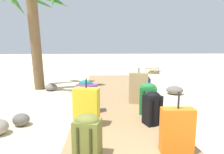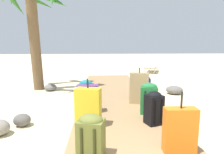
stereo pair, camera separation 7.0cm
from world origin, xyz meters
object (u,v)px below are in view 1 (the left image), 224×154
Objects in this scene: suitcase_orange at (177,131)px; backpack_olive at (87,135)px; backpack_black at (152,107)px; backpack_teal at (86,91)px; suitcase_purple at (87,99)px; backpack_navy at (144,85)px; suitcase_tan at (139,88)px; backpack_green at (148,98)px; palm_tree_far_left at (33,4)px; suitcase_yellow at (87,107)px; lounge_chair at (152,66)px.

backpack_olive is (-1.10, -0.04, -0.00)m from suitcase_orange.
suitcase_orange reaches higher than backpack_black.
suitcase_orange is 2.57m from backpack_teal.
backpack_olive is 0.79× the size of suitcase_purple.
suitcase_tan reaches higher than backpack_navy.
backpack_olive is at bearing -126.93° from backpack_green.
backpack_olive is at bearing -65.24° from palm_tree_far_left.
suitcase_purple is at bearing -140.54° from backpack_navy.
suitcase_tan is (-0.27, -0.64, 0.07)m from backpack_navy.
backpack_black is 0.83× the size of suitcase_purple.
palm_tree_far_left is at bearing 114.76° from backpack_olive.
suitcase_yellow is at bearing 179.30° from backpack_black.
backpack_green is (1.08, 1.44, 0.04)m from backpack_olive.
backpack_navy is 0.67× the size of suitcase_tan.
suitcase_orange is 1.37× the size of backpack_black.
backpack_navy is 1.04× the size of backpack_teal.
backpack_teal is at bearing 173.71° from suitcase_tan.
backpack_teal is at bearing -46.95° from palm_tree_far_left.
backpack_olive is 1.80m from backpack_green.
suitcase_purple is (-0.12, 1.59, -0.01)m from backpack_olive.
suitcase_orange is at bearing -59.71° from backpack_teal.
suitcase_tan reaches higher than backpack_black.
suitcase_tan is (-0.07, 2.08, 0.07)m from suitcase_orange.
suitcase_yellow reaches higher than backpack_teal.
backpack_navy is 1.35m from backpack_green.
palm_tree_far_left is (-1.79, 3.11, 2.25)m from suitcase_yellow.
backpack_navy reaches higher than backpack_teal.
suitcase_tan is at bearing 90.06° from backpack_black.
backpack_navy is at bearing 18.60° from backpack_teal.
backpack_green is 0.80× the size of suitcase_yellow.
backpack_teal is 0.65× the size of suitcase_tan.
suitcase_tan is at bearing -6.29° from backpack_teal.
suitcase_yellow is 0.22× the size of palm_tree_far_left.
backpack_navy is 0.91× the size of backpack_green.
backpack_navy is 0.16× the size of palm_tree_far_left.
lounge_chair is (1.88, 6.91, -0.05)m from backpack_black.
suitcase_purple reaches higher than lounge_chair.
suitcase_purple is 0.20× the size of palm_tree_far_left.
lounge_chair is (3.03, 6.24, -0.03)m from suitcase_purple.
palm_tree_far_left is (-2.90, 3.13, 2.28)m from backpack_black.
backpack_teal is at bearing 132.56° from backpack_black.
suitcase_yellow reaches higher than backpack_olive.
lounge_chair is at bearing 71.77° from suitcase_tan.
suitcase_orange reaches higher than backpack_green.
backpack_navy is 4.11m from palm_tree_far_left.
backpack_olive is at bearing -110.38° from lounge_chair.
backpack_olive is 2.27m from backpack_teal.
backpack_olive is 0.95× the size of backpack_black.
suitcase_orange is at bearing -103.08° from lounge_chair.
backpack_green is at bearing 53.07° from backpack_olive.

